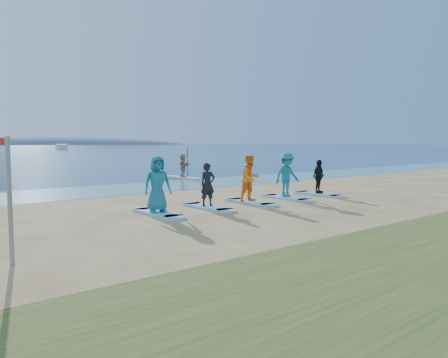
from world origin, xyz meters
TOP-DOWN VIEW (x-y plane):
  - ground at (0.00, 0.00)m, footprint 600.00×600.00m
  - shallow_water at (0.00, 10.50)m, footprint 600.00×600.00m
  - island_ridge at (95.00, 300.00)m, footprint 220.00×56.00m
  - paddleboard at (4.67, 13.70)m, footprint 0.87×3.04m
  - paddleboarder at (4.67, 13.70)m, footprint 0.66×1.43m
  - boat_offshore_b at (29.78, 111.40)m, footprint 3.40×7.12m
  - surfboard_0 at (-3.65, 2.72)m, footprint 0.70×2.20m
  - student_0 at (-3.65, 2.72)m, footprint 1.00×0.74m
  - surfboard_1 at (-1.59, 2.72)m, footprint 0.70×2.20m
  - student_1 at (-1.59, 2.72)m, footprint 0.62×0.46m
  - surfboard_2 at (0.47, 2.72)m, footprint 0.70×2.20m
  - student_2 at (0.47, 2.72)m, footprint 0.90×0.72m
  - surfboard_3 at (2.54, 2.72)m, footprint 0.70×2.20m
  - student_3 at (2.54, 2.72)m, footprint 1.25×0.80m
  - surfboard_4 at (4.60, 2.72)m, footprint 0.70×2.20m
  - student_4 at (4.60, 2.72)m, footprint 0.93×0.52m

SIDE VIEW (x-z plane):
  - ground at x=0.00m, z-range 0.00..0.00m
  - island_ridge at x=95.00m, z-range -9.00..9.00m
  - boat_offshore_b at x=29.78m, z-range -0.80..0.80m
  - shallow_water at x=0.00m, z-range 0.01..0.01m
  - surfboard_0 at x=-3.65m, z-range 0.00..0.09m
  - surfboard_1 at x=-1.59m, z-range 0.00..0.09m
  - surfboard_2 at x=0.47m, z-range 0.00..0.09m
  - surfboard_3 at x=2.54m, z-range 0.00..0.09m
  - surfboard_4 at x=4.60m, z-range 0.00..0.09m
  - paddleboard at x=4.67m, z-range 0.00..0.12m
  - student_4 at x=4.60m, z-range 0.09..1.59m
  - paddleboarder at x=4.67m, z-range 0.12..1.60m
  - student_1 at x=-1.59m, z-range 0.09..1.64m
  - student_2 at x=0.47m, z-range 0.09..1.88m
  - student_3 at x=2.54m, z-range 0.09..1.93m
  - student_0 at x=-3.65m, z-range 0.09..1.94m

